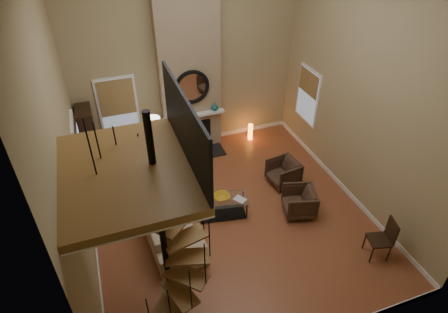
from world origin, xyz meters
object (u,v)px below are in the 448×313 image
object	(u,v)px
armchair_near	(286,172)
side_chair	(384,237)
floor_lamp	(153,128)
sofa	(166,218)
accent_lamp	(250,132)
armchair_far	(302,201)
coffee_table	(223,205)
hutch	(90,140)

from	to	relation	value
armchair_near	side_chair	world-z (taller)	side_chair
floor_lamp	side_chair	bearing A→B (deg)	-48.39
sofa	floor_lamp	distance (m)	2.30
floor_lamp	accent_lamp	world-z (taller)	floor_lamp
floor_lamp	accent_lamp	size ratio (longest dim) A/B	3.38
armchair_near	accent_lamp	world-z (taller)	armchair_near
accent_lamp	side_chair	bearing A→B (deg)	-80.90
armchair_near	armchair_far	size ratio (longest dim) A/B	1.00
sofa	armchair_near	bearing A→B (deg)	-83.09
coffee_table	side_chair	distance (m)	3.44
hutch	accent_lamp	distance (m)	4.50
armchair_far	coffee_table	size ratio (longest dim) A/B	0.58
sofa	coffee_table	size ratio (longest dim) A/B	2.07
hutch	armchair_far	world-z (taller)	hutch
hutch	side_chair	world-z (taller)	hutch
floor_lamp	sofa	bearing A→B (deg)	-96.96
armchair_near	armchair_far	bearing A→B (deg)	-15.34
side_chair	hutch	bearing A→B (deg)	136.87
armchair_near	accent_lamp	size ratio (longest dim) A/B	1.41
armchair_near	armchair_far	world-z (taller)	same
armchair_near	floor_lamp	bearing A→B (deg)	-123.46
accent_lamp	armchair_near	bearing A→B (deg)	-89.19
sofa	armchair_far	distance (m)	3.09
floor_lamp	armchair_near	bearing A→B (deg)	-25.90
coffee_table	accent_lamp	bearing A→B (deg)	55.85
sofa	side_chair	distance (m)	4.50
side_chair	accent_lamp	bearing A→B (deg)	99.10
floor_lamp	side_chair	xyz separation A→B (m)	(3.71, -4.18, -0.89)
armchair_near	floor_lamp	size ratio (longest dim) A/B	0.42
armchair_far	side_chair	size ratio (longest dim) A/B	0.77
hutch	coffee_table	size ratio (longest dim) A/B	1.45
sofa	side_chair	xyz separation A→B (m)	(3.96, -2.13, 0.13)
sofa	hutch	bearing A→B (deg)	20.72
armchair_far	accent_lamp	distance (m)	3.29
coffee_table	side_chair	bearing A→B (deg)	-39.79
hutch	sofa	size ratio (longest dim) A/B	0.70
sofa	floor_lamp	xyz separation A→B (m)	(0.25, 2.05, 1.02)
armchair_far	side_chair	xyz separation A→B (m)	(0.91, -1.63, 0.17)
accent_lamp	side_chair	world-z (taller)	side_chair
armchair_far	floor_lamp	size ratio (longest dim) A/B	0.42
accent_lamp	floor_lamp	bearing A→B (deg)	-165.69
sofa	coffee_table	distance (m)	1.33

